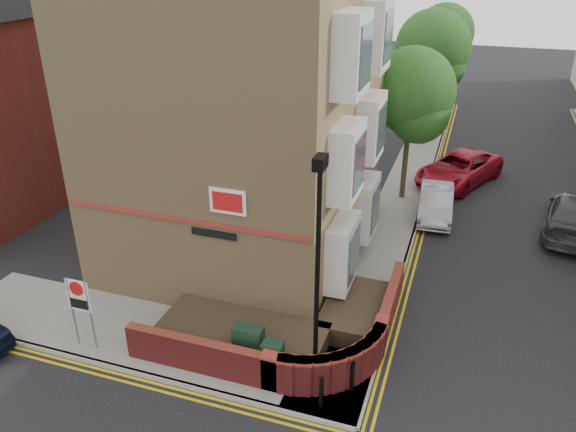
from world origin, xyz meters
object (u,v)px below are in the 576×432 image
at_px(utility_cabinet_large, 249,345).
at_px(silver_car_near, 436,203).
at_px(zone_sign, 79,301).
at_px(lamppost, 317,277).

bearing_deg(utility_cabinet_large, silver_car_near, 71.03).
relative_size(utility_cabinet_large, zone_sign, 0.55).
distance_m(lamppost, zone_sign, 6.85).
height_order(utility_cabinet_large, silver_car_near, utility_cabinet_large).
height_order(lamppost, utility_cabinet_large, lamppost).
distance_m(zone_sign, silver_car_near, 14.92).
bearing_deg(utility_cabinet_large, lamppost, -3.01).
bearing_deg(zone_sign, silver_car_near, 54.70).
xyz_separation_m(lamppost, silver_car_near, (2.00, 11.44, -2.70)).
bearing_deg(lamppost, utility_cabinet_large, 176.99).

